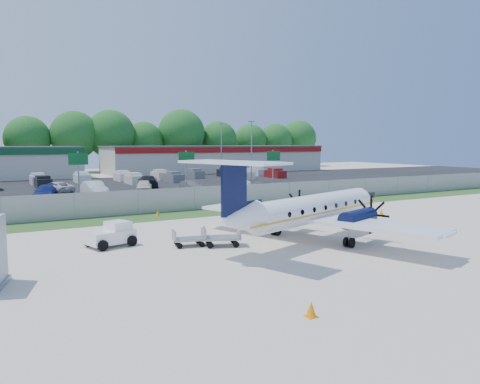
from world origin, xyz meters
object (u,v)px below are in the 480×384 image
pushback_tug (112,235)px  aircraft (311,209)px  baggage_cart_far (189,238)px  baggage_cart_near (222,237)px

pushback_tug → aircraft: bearing=-22.4°
aircraft → baggage_cart_far: (-6.91, 2.22, -1.47)m
aircraft → pushback_tug: aircraft is taller
aircraft → baggage_cart_near: size_ratio=6.81×
aircraft → pushback_tug: bearing=157.6°
aircraft → baggage_cart_far: size_ratio=8.20×
baggage_cart_far → aircraft: bearing=-17.8°
pushback_tug → baggage_cart_far: (3.77, -2.19, -0.21)m
baggage_cart_near → baggage_cart_far: (-1.65, 0.87, -0.07)m
aircraft → pushback_tug: 11.61m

